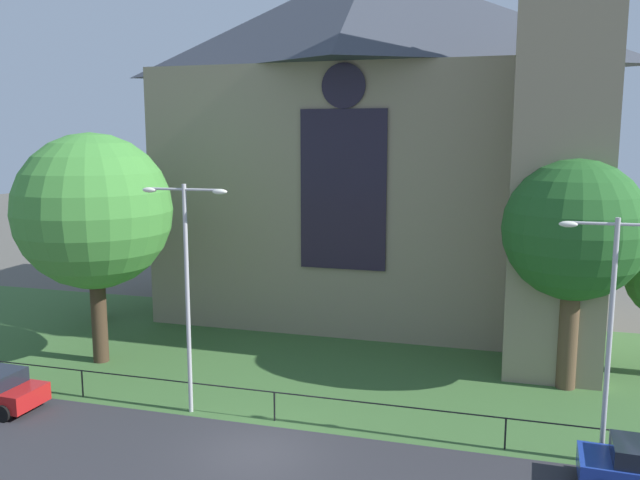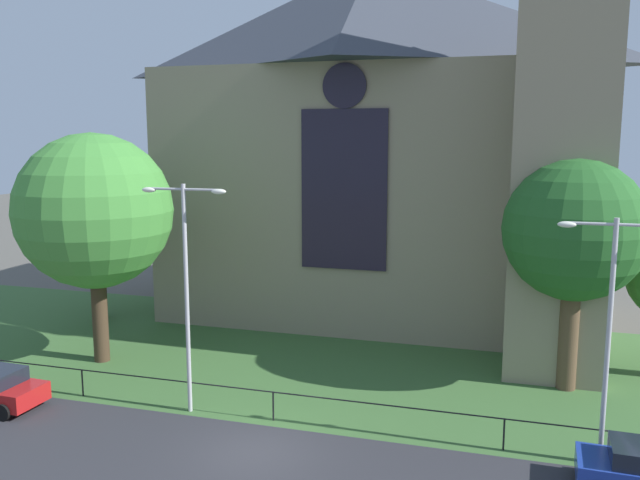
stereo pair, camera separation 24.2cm
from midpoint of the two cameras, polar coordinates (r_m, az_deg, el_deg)
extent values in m
plane|color=#56544C|center=(31.81, 1.46, -10.05)|extent=(160.00, 160.00, 0.00)
cube|color=#3D6633|center=(30.00, 0.45, -11.25)|extent=(120.00, 20.00, 0.01)
cube|color=gray|center=(38.91, 4.48, 3.99)|extent=(22.00, 12.00, 14.00)
pyramid|color=#383D47|center=(39.32, 4.67, 18.66)|extent=(22.00, 12.00, 6.00)
cube|color=black|center=(32.97, 2.30, 4.33)|extent=(4.40, 0.16, 8.00)
cylinder|color=black|center=(32.95, 2.36, 13.20)|extent=(2.20, 0.15, 2.20)
cube|color=gray|center=(30.02, 20.30, 5.80)|extent=(4.00, 4.00, 18.00)
cylinder|color=black|center=(24.81, -3.80, -13.00)|extent=(32.75, 0.05, 0.05)
cylinder|color=black|center=(28.71, -19.64, -11.58)|extent=(0.07, 0.07, 1.10)
cylinder|color=black|center=(25.02, -3.78, -14.17)|extent=(0.06, 0.07, 1.10)
cylinder|color=black|center=(23.70, 15.92, -15.89)|extent=(0.06, 0.07, 1.10)
cylinder|color=#4C3823|center=(39.63, -18.41, -3.34)|extent=(0.78, 0.78, 4.46)
sphere|color=#428C38|center=(38.98, -18.72, 2.76)|extent=(5.35, 5.35, 5.35)
cylinder|color=brown|center=(29.22, 20.93, -7.76)|extent=(0.78, 0.78, 4.52)
sphere|color=#235B23|center=(28.31, 21.43, 0.81)|extent=(5.71, 5.71, 5.71)
cylinder|color=#423021|center=(32.23, -18.31, -6.17)|extent=(0.71, 0.71, 4.41)
sphere|color=#428C38|center=(31.36, -18.74, 2.40)|extent=(7.02, 7.02, 7.02)
cylinder|color=#B2B2B7|center=(25.02, -11.18, -5.16)|extent=(0.16, 0.16, 8.68)
cylinder|color=#B2B2B7|center=(24.69, -12.92, 4.34)|extent=(1.40, 0.10, 0.10)
cylinder|color=#B2B2B7|center=(24.04, -10.00, 4.31)|extent=(1.40, 0.10, 0.10)
ellipsoid|color=white|center=(25.04, -14.32, 4.23)|extent=(0.57, 0.26, 0.20)
ellipsoid|color=white|center=(23.74, -8.48, 4.17)|extent=(0.57, 0.26, 0.20)
cylinder|color=#B2B2B7|center=(22.61, 23.94, -8.28)|extent=(0.16, 0.16, 7.94)
cylinder|color=#B2B2B7|center=(21.75, 22.74, 1.31)|extent=(1.40, 0.10, 0.10)
ellipsoid|color=white|center=(21.69, 20.90, 1.27)|extent=(0.57, 0.26, 0.20)
cylinder|color=black|center=(27.59, -25.49, -13.31)|extent=(0.65, 0.25, 0.64)
cylinder|color=black|center=(28.79, -22.95, -12.20)|extent=(0.65, 0.25, 0.64)
cylinder|color=black|center=(23.30, 23.05, -17.35)|extent=(0.65, 0.25, 0.64)
camera|label=1|loc=(0.12, -89.76, 0.04)|focal=36.97mm
camera|label=2|loc=(0.12, 90.24, -0.04)|focal=36.97mm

